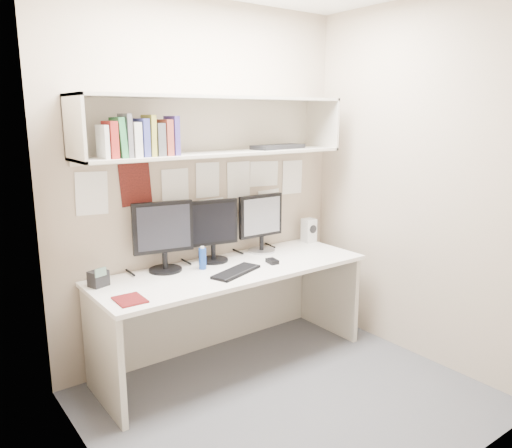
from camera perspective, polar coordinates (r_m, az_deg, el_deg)
floor at (r=3.41m, az=3.85°, el=-19.45°), size 2.40×2.00×0.01m
wall_back at (r=3.74m, az=-5.85°, el=4.71°), size 2.40×0.02×2.60m
wall_front at (r=2.29m, az=20.74°, el=-0.95°), size 2.40×0.02×2.60m
wall_left at (r=2.35m, az=-18.56°, el=-0.46°), size 0.02×2.00×2.60m
wall_right at (r=3.82m, az=18.03°, el=4.33°), size 0.02×2.00×2.60m
desk at (r=3.70m, az=-2.70°, el=-10.35°), size 2.00×0.70×0.73m
overhead_hutch at (r=3.59m, az=-4.83°, el=11.13°), size 2.00×0.38×0.40m
pinned_papers at (r=3.74m, az=-5.78°, el=3.94°), size 1.92×0.01×0.48m
monitor_left at (r=3.49m, az=-10.54°, el=-1.10°), size 0.42×0.23×0.49m
monitor_center at (r=3.68m, az=-5.02°, el=-0.47°), size 0.39×0.22×0.46m
monitor_right at (r=3.92m, az=0.57°, el=0.38°), size 0.39×0.22×0.46m
keyboard at (r=3.44m, az=-2.28°, el=-5.49°), size 0.42×0.27×0.02m
mouse at (r=3.66m, az=1.87°, el=-4.28°), size 0.08×0.11×0.03m
speaker at (r=4.28m, az=6.06°, el=-0.73°), size 0.11×0.11×0.20m
blue_bottle at (r=3.53m, az=-6.13°, el=-3.92°), size 0.05×0.05×0.16m
maroon_notebook at (r=3.05m, az=-14.22°, el=-8.39°), size 0.17×0.20×0.01m
desk_phone at (r=3.33m, az=-17.56°, el=-5.94°), size 0.13×0.13×0.13m
book_stack at (r=3.21m, az=-13.16°, el=9.55°), size 0.49×0.16×0.26m
hutch_tray at (r=3.86m, az=2.53°, el=8.81°), size 0.46×0.23×0.03m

